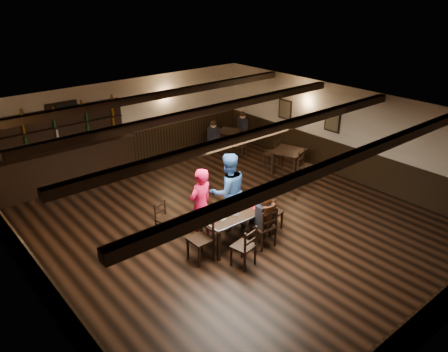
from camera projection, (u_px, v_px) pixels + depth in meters
ground at (229, 224)px, 10.65m from camera, size 10.00×10.00×0.00m
room_shell at (228, 157)px, 9.97m from camera, size 9.02×10.02×2.71m
dining_table at (236, 215)px, 9.67m from camera, size 1.66×0.86×0.75m
chair_near_left at (247, 244)px, 8.86m from camera, size 0.50×0.48×0.92m
chair_near_right at (266, 225)px, 9.50m from camera, size 0.48×0.46×0.97m
chair_end_left at (203, 234)px, 9.11m from camera, size 0.45×0.47×1.00m
chair_end_right at (270, 210)px, 10.14m from camera, size 0.50×0.51×0.93m
chair_far_pushed at (163, 216)px, 10.09m from camera, size 0.43×0.41×0.78m
woman_pink at (201, 205)px, 9.65m from camera, size 0.70×0.52×1.76m
man_blue at (228, 192)px, 10.14m from camera, size 1.07×0.92×1.89m
seated_person at (265, 212)px, 9.43m from camera, size 0.36×0.54×0.88m
cake at (219, 215)px, 9.42m from camera, size 0.34×0.34×0.11m
plate_stack_a at (235, 211)px, 9.52m from camera, size 0.17×0.17×0.16m
plate_stack_b at (242, 203)px, 9.79m from camera, size 0.19×0.19×0.23m
tea_light at (233, 209)px, 9.72m from camera, size 0.05×0.05×0.06m
salt_shaker at (251, 206)px, 9.79m from camera, size 0.04×0.04×0.10m
pepper_shaker at (252, 205)px, 9.83m from camera, size 0.04×0.04×0.09m
drink_glass at (241, 204)px, 9.85m from camera, size 0.08×0.08×0.12m
menu_red at (258, 207)px, 9.83m from camera, size 0.27×0.20×0.00m
menu_blue at (253, 202)px, 10.05m from camera, size 0.41×0.36×0.00m
bar_counter at (63, 161)px, 12.39m from camera, size 4.21×0.70×2.20m
back_table_a at (289, 153)px, 13.15m from camera, size 1.08×1.08×0.75m
back_table_b at (229, 134)px, 14.86m from camera, size 0.95×0.95×0.75m
bg_patron_left at (214, 132)px, 14.40m from camera, size 0.29×0.40×0.76m
bg_patron_right at (243, 123)px, 15.26m from camera, size 0.34×0.44×0.80m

